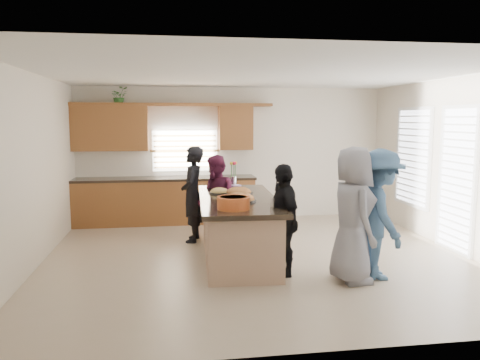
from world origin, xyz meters
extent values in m
plane|color=tan|center=(0.00, 0.00, 0.00)|extent=(6.50, 6.50, 0.00)
cube|color=silver|center=(0.00, 3.00, 1.40)|extent=(6.50, 0.02, 2.80)
cube|color=silver|center=(0.00, -3.00, 1.40)|extent=(6.50, 0.02, 2.80)
cube|color=silver|center=(-3.25, 0.00, 1.40)|extent=(0.02, 6.00, 2.80)
cube|color=silver|center=(3.25, 0.00, 1.40)|extent=(0.02, 6.00, 2.80)
cube|color=white|center=(0.00, 0.00, 2.80)|extent=(6.50, 6.00, 0.02)
cube|color=brown|center=(-1.43, 2.69, 0.45)|extent=(3.65, 0.62, 0.90)
cube|color=black|center=(-1.43, 2.69, 0.93)|extent=(3.70, 0.65, 0.05)
cube|color=brown|center=(-2.50, 2.82, 1.95)|extent=(1.50, 0.36, 0.90)
cube|color=brown|center=(0.05, 2.82, 1.95)|extent=(0.70, 0.36, 0.90)
cube|color=brown|center=(-1.23, 2.82, 2.43)|extent=(4.05, 0.40, 0.06)
cube|color=brown|center=(-1.00, 2.96, 1.48)|extent=(1.35, 0.08, 0.85)
cube|color=white|center=(3.22, 1.30, 1.42)|extent=(0.06, 1.10, 1.75)
cube|color=white|center=(3.22, -0.10, 1.17)|extent=(0.06, 0.85, 2.25)
cube|color=tan|center=(-0.30, 0.04, 0.44)|extent=(1.12, 2.55, 0.88)
cube|color=black|center=(-0.30, 0.04, 0.92)|extent=(1.28, 2.75, 0.07)
cube|color=black|center=(-0.30, 0.04, 0.04)|extent=(1.03, 2.46, 0.08)
cylinder|color=black|center=(-0.32, -0.29, 0.96)|extent=(0.49, 0.49, 0.02)
ellipsoid|color=#C3793D|center=(-0.32, -0.29, 0.98)|extent=(0.44, 0.44, 0.20)
cylinder|color=black|center=(-0.24, 0.35, 0.96)|extent=(0.44, 0.44, 0.02)
ellipsoid|color=#C3793D|center=(-0.24, 0.35, 0.98)|extent=(0.40, 0.40, 0.18)
cylinder|color=black|center=(-0.54, 0.47, 0.96)|extent=(0.32, 0.32, 0.02)
ellipsoid|color=#E1AD60|center=(-0.54, 0.47, 0.98)|extent=(0.29, 0.29, 0.13)
cylinder|color=#D75D27|center=(-0.49, -0.88, 1.03)|extent=(0.44, 0.44, 0.17)
cylinder|color=#F1E6C0|center=(-0.49, -0.88, 1.10)|extent=(0.36, 0.36, 0.04)
cylinder|color=white|center=(0.07, -0.79, 1.01)|extent=(0.09, 0.09, 0.11)
cylinder|color=#C79CE4|center=(-0.19, 1.02, 0.98)|extent=(0.20, 0.20, 0.05)
cylinder|color=silver|center=(-0.20, 1.29, 1.03)|extent=(0.11, 0.11, 0.17)
imported|color=#38752F|center=(-2.30, 2.82, 2.59)|extent=(0.42, 0.39, 0.37)
imported|color=black|center=(-0.93, 1.17, 0.83)|extent=(0.49, 0.66, 1.67)
imported|color=#5B1B38|center=(-0.55, 0.95, 0.77)|extent=(0.74, 0.86, 1.53)
imported|color=black|center=(0.20, -0.81, 0.77)|extent=(0.46, 0.94, 1.54)
imported|color=#40648C|center=(1.46, -1.11, 0.87)|extent=(0.74, 1.18, 1.75)
imported|color=gray|center=(1.03, -1.21, 0.89)|extent=(0.60, 0.89, 1.79)
camera|label=1|loc=(-1.30, -6.91, 2.13)|focal=35.00mm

